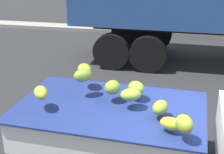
% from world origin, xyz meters
% --- Properties ---
extents(curb_strip, '(80.00, 0.80, 0.16)m').
position_xyz_m(curb_strip, '(0.00, 9.14, 0.08)').
color(curb_strip, gray).
rests_on(curb_strip, ground).
extents(fallen_banana_bunch_near_tailgate, '(0.24, 0.31, 0.17)m').
position_xyz_m(fallen_banana_bunch_near_tailgate, '(-2.89, -0.10, 0.08)').
color(fallen_banana_bunch_near_tailgate, olive).
rests_on(fallen_banana_bunch_near_tailgate, ground).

